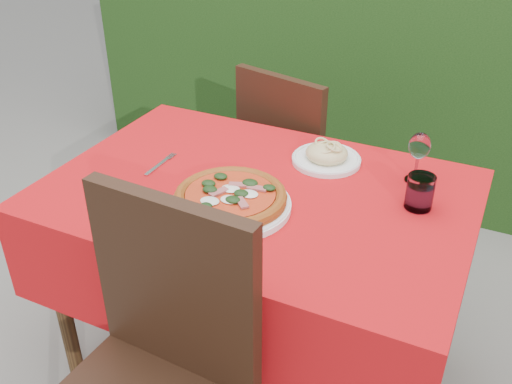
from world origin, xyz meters
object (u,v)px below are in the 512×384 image
at_px(pasta_plate, 327,156).
at_px(pizza_plate, 231,199).
at_px(wine_glass, 419,148).
at_px(fork, 157,166).
at_px(chair_near, 153,371).
at_px(water_glass, 420,194).
at_px(chair_far, 293,159).

bearing_deg(pasta_plate, pizza_plate, -111.37).
relative_size(wine_glass, fork, 0.90).
bearing_deg(fork, pizza_plate, -19.63).
xyz_separation_m(chair_near, water_glass, (0.45, 0.69, 0.23)).
bearing_deg(water_glass, fork, -171.53).
bearing_deg(fork, water_glass, 8.12).
height_order(chair_near, fork, chair_near).
bearing_deg(fork, wine_glass, 19.15).
bearing_deg(pasta_plate, fork, -150.66).
xyz_separation_m(pizza_plate, fork, (-0.33, 0.11, -0.03)).
bearing_deg(pizza_plate, pasta_plate, 68.63).
height_order(pasta_plate, water_glass, water_glass).
distance_m(wine_glass, fork, 0.81).
relative_size(chair_near, pizza_plate, 2.86).
bearing_deg(water_glass, pizza_plate, -153.87).
bearing_deg(pizza_plate, wine_glass, 41.44).
distance_m(chair_near, wine_glass, 0.98).
bearing_deg(pasta_plate, wine_glass, 0.35).
relative_size(chair_far, pizza_plate, 2.63).
relative_size(pizza_plate, water_glass, 3.37).
distance_m(chair_near, water_glass, 0.86).
distance_m(pizza_plate, water_glass, 0.53).
height_order(chair_near, pasta_plate, chair_near).
relative_size(water_glass, fork, 0.57).
bearing_deg(wine_glass, pizza_plate, -138.56).
xyz_separation_m(chair_far, pizza_plate, (0.12, -0.77, 0.26)).
distance_m(chair_near, pizza_plate, 0.51).
distance_m(pasta_plate, wine_glass, 0.30).
height_order(pasta_plate, fork, pasta_plate).
height_order(pizza_plate, wine_glass, wine_glass).
xyz_separation_m(chair_far, water_glass, (0.59, -0.53, 0.28)).
bearing_deg(pasta_plate, chair_far, 124.91).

